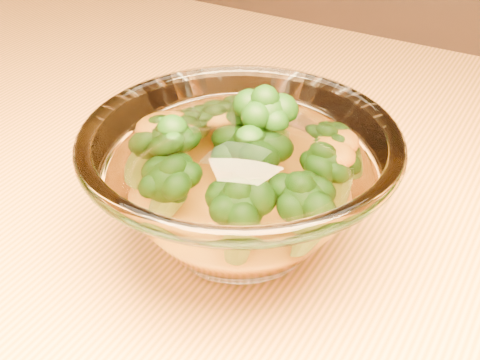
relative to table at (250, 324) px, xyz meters
name	(u,v)px	position (x,y,z in m)	size (l,w,h in m)	color
table	(250,324)	(0.00, 0.00, 0.00)	(1.20, 0.80, 0.75)	#DD8542
glass_bowl	(240,186)	(0.00, -0.02, 0.15)	(0.21, 0.21, 0.09)	white
cheese_sauce	(240,209)	(0.00, -0.02, 0.13)	(0.11, 0.11, 0.03)	orange
broccoli_heap	(239,161)	(-0.01, -0.01, 0.16)	(0.15, 0.14, 0.08)	black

